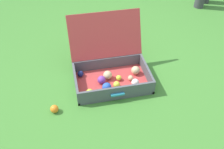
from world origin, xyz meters
TOP-DOWN VIEW (x-y plane):
  - ground_plane at (0.00, 0.00)m, footprint 16.00×16.00m
  - open_suitcase at (-0.07, 0.00)m, footprint 0.63×0.59m
  - stray_ball_on_grass at (-0.57, -0.29)m, footprint 0.06×0.06m

SIDE VIEW (x-z plane):
  - ground_plane at x=0.00m, z-range 0.00..0.00m
  - stray_ball_on_grass at x=-0.57m, z-range 0.00..0.06m
  - open_suitcase at x=-0.07m, z-range -0.14..0.37m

